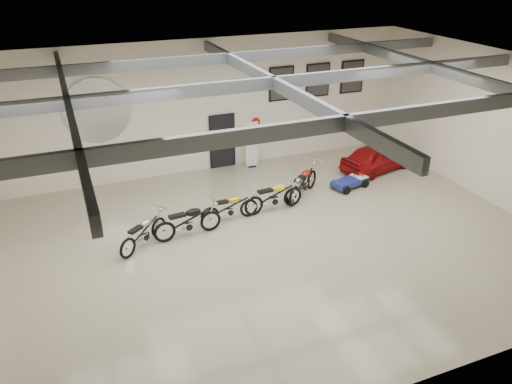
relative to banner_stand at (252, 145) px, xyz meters
name	(u,v)px	position (x,y,z in m)	size (l,w,h in m)	color
floor	(271,242)	(-1.56, -5.50, -0.93)	(16.00, 12.00, 0.01)	tan
ceiling	(274,73)	(-1.56, -5.50, 4.07)	(16.00, 12.00, 0.01)	gray
back_wall	(208,107)	(-1.56, 0.50, 1.57)	(16.00, 0.02, 5.00)	white
right_wall	(494,129)	(6.44, -5.50, 1.57)	(0.02, 12.00, 5.00)	white
ceiling_beams	(274,83)	(-1.56, -5.50, 3.82)	(15.80, 11.80, 0.32)	#515558
door	(222,142)	(-1.06, 0.45, 0.12)	(0.92, 0.08, 2.10)	black
logo_plaque	(97,111)	(-5.56, 0.45, 1.87)	(2.30, 0.06, 1.16)	silver
poster_left	(281,84)	(1.44, 0.46, 2.17)	(1.05, 0.08, 1.35)	black
poster_mid	(318,80)	(3.04, 0.46, 2.17)	(1.05, 0.08, 1.35)	black
poster_right	(352,77)	(4.64, 0.46, 2.17)	(1.05, 0.08, 1.35)	black
oil_sign	(255,121)	(0.34, 0.45, 0.77)	(0.72, 0.10, 0.72)	white
banner_stand	(252,145)	(0.00, 0.00, 0.00)	(0.51, 0.20, 1.86)	white
motorcycle_silver	(143,232)	(-5.10, -4.35, -0.43)	(1.92, 0.59, 1.00)	silver
motorcycle_black	(188,220)	(-3.75, -4.27, -0.39)	(2.08, 0.64, 1.08)	silver
motorcycle_gold	(230,207)	(-2.27, -3.82, -0.44)	(1.89, 0.59, 0.98)	silver
motorcycle_yellow	(274,196)	(-0.70, -3.71, -0.39)	(2.09, 0.65, 1.09)	silver
motorcycle_red	(303,182)	(0.67, -3.16, -0.37)	(2.17, 0.67, 1.13)	silver
go_kart	(353,179)	(2.72, -3.11, -0.62)	(1.70, 0.77, 0.62)	navy
vintage_car	(377,157)	(4.40, -2.16, -0.39)	(3.16, 1.27, 1.08)	maroon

